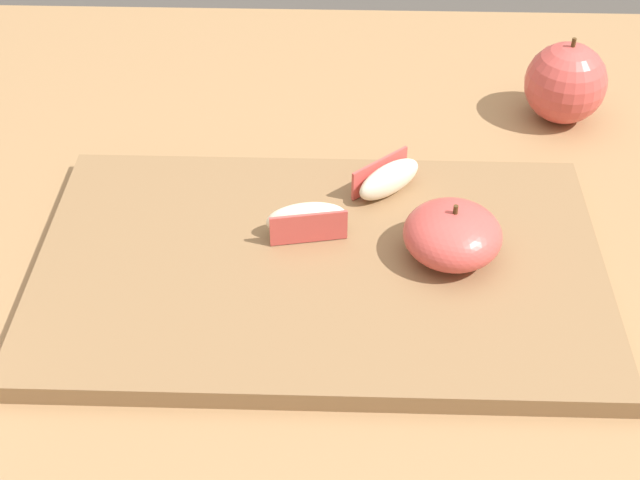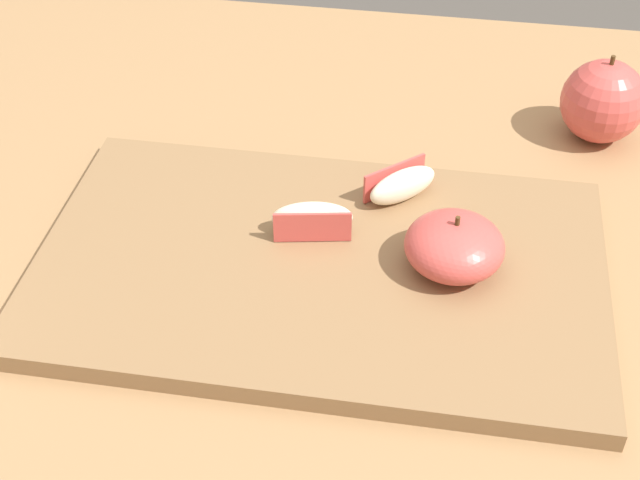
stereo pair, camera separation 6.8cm
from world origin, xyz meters
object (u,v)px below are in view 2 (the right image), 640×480
at_px(apple_wedge_left, 402,185).
at_px(apple_wedge_front, 312,219).
at_px(apple_half_skin_up, 454,246).
at_px(cutting_board, 320,268).
at_px(whole_apple_pink_lady, 603,101).

distance_m(apple_wedge_left, apple_wedge_front, 0.09).
distance_m(apple_half_skin_up, apple_wedge_front, 0.11).
xyz_separation_m(cutting_board, apple_wedge_front, (-0.01, 0.03, 0.02)).
bearing_deg(cutting_board, apple_wedge_left, 58.14).
bearing_deg(cutting_board, apple_wedge_front, 109.87).
relative_size(cutting_board, apple_wedge_left, 7.03).
relative_size(cutting_board, apple_wedge_front, 6.53).
bearing_deg(apple_wedge_left, apple_wedge_front, -139.61).
height_order(cutting_board, whole_apple_pink_lady, whole_apple_pink_lady).
xyz_separation_m(apple_wedge_left, whole_apple_pink_lady, (0.17, 0.14, 0.01)).
height_order(cutting_board, apple_half_skin_up, apple_half_skin_up).
height_order(apple_wedge_front, whole_apple_pink_lady, whole_apple_pink_lady).
xyz_separation_m(apple_half_skin_up, apple_wedge_left, (-0.05, 0.08, -0.01)).
bearing_deg(whole_apple_pink_lady, cutting_board, -134.10).
bearing_deg(whole_apple_pink_lady, apple_wedge_front, -139.67).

